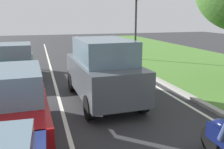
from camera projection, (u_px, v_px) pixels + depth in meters
ground_plane at (67, 76)px, 13.01m from camera, size 60.00×60.00×0.00m
lane_line_center at (53, 77)px, 12.82m from camera, size 0.12×32.00×0.01m
lane_line_right_edge at (132, 72)px, 14.00m from camera, size 0.12×32.00×0.01m
grass_verge_right at (207, 67)px, 15.34m from camera, size 9.00×48.00×0.06m
curb_right at (140, 70)px, 14.13m from camera, size 0.24×48.00×0.12m
car_suv_ahead at (103, 70)px, 8.99m from camera, size 2.10×4.57×2.28m
car_sedan_left_lane at (9, 106)px, 6.09m from camera, size 1.96×4.36×1.86m
car_hatchback_far at (16, 62)px, 12.19m from camera, size 1.82×3.75×1.78m
traffic_light_near_right at (137, 8)px, 17.02m from camera, size 0.32×0.50×5.36m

